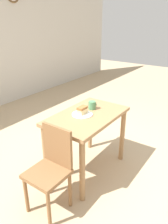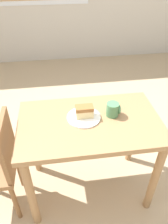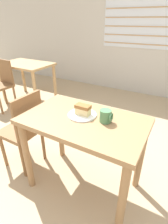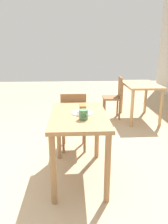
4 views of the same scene
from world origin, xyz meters
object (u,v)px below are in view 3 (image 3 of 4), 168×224
Objects in this scene: chair_far_corner at (3,83)px; dining_table_near at (84,133)px; chair_near_window at (24,129)px; cake_slice at (83,110)px; coffee_mug at (106,116)px; dining_table_far at (26,70)px; plate at (82,115)px.

dining_table_near is at bearing -17.48° from chair_far_corner.
chair_near_window is 7.06× the size of cake_slice.
dining_table_near is 9.92× the size of coffee_mug.
dining_table_far is at bearing 83.05° from chair_far_corner.
dining_table_near is at bearing -47.54° from plate.
dining_table_near is at bearing -165.91° from coffee_mug.
cake_slice reaches higher than dining_table_far.
dining_table_near is 2.29m from chair_far_corner.
chair_near_window is 0.74m from cake_slice.
dining_table_near is 0.15m from plate.
cake_slice is 0.21m from coffee_mug.
dining_table_far is 1.14× the size of chair_near_window.
plate reaches higher than dining_table_far.
cake_slice is at bearing 35.51° from plate.
cake_slice is at bearing 125.75° from dining_table_near.
dining_table_near reaches higher than dining_table_far.
chair_near_window is 1.00× the size of chair_far_corner.
plate is (0.65, 0.09, 0.30)m from chair_near_window.
plate is 1.94× the size of cake_slice.
dining_table_far is 0.54m from chair_far_corner.
chair_far_corner is (-2.13, 0.81, -0.16)m from dining_table_near.
plate is at bearing 98.31° from chair_near_window.
chair_near_window reaches higher than coffee_mug.
chair_far_corner is at bearing -100.32° from dining_table_far.
plate is at bearing -32.57° from dining_table_far.
plate is at bearing -144.49° from cake_slice.
coffee_mug is (0.21, -0.00, -0.00)m from cake_slice.
coffee_mug is (0.17, 0.04, 0.19)m from dining_table_near.
plate is at bearing -16.84° from chair_far_corner.
dining_table_near is 1.15× the size of chair_near_window.
cake_slice is at bearing 179.67° from coffee_mug.
dining_table_far is at bearing 150.02° from coffee_mug.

